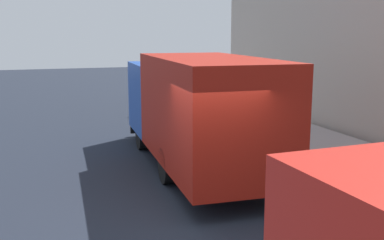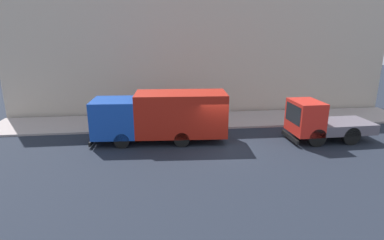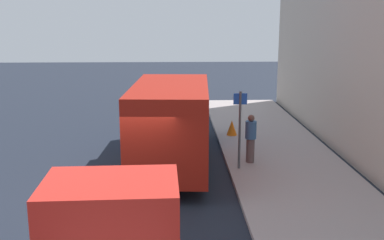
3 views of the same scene
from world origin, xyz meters
TOP-DOWN VIEW (x-y plane):
  - ground at (0.00, 0.00)m, footprint 80.00×80.00m
  - sidewalk at (5.04, 0.00)m, footprint 4.09×30.00m
  - large_utility_truck at (1.16, 3.40)m, footprint 2.77×8.02m
  - pedestrian_walking at (3.81, 3.02)m, footprint 0.46×0.46m
  - traffic_cone_orange at (3.63, 6.74)m, footprint 0.44×0.44m
  - street_sign_post at (3.33, 2.39)m, footprint 0.44×0.08m

SIDE VIEW (x-z plane):
  - ground at x=0.00m, z-range 0.00..0.00m
  - sidewalk at x=5.04m, z-range 0.00..0.13m
  - traffic_cone_orange at x=3.63m, z-range 0.13..0.76m
  - pedestrian_walking at x=3.81m, z-range 0.17..1.84m
  - large_utility_truck at x=1.16m, z-range 0.14..3.10m
  - street_sign_post at x=3.33m, z-range 0.37..2.95m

